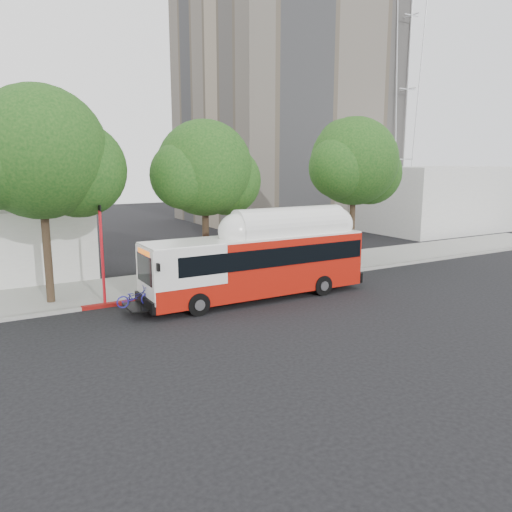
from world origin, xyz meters
The scene contains 12 objects.
ground centered at (0.00, 0.00, 0.00)m, with size 120.00×120.00×0.00m, color black.
sidewalk centered at (0.00, 6.50, 0.07)m, with size 60.00×5.00×0.15m, color gray.
curb_strip centered at (0.00, 3.90, 0.07)m, with size 60.00×0.30×0.15m, color gray.
red_curb_segment centered at (-3.00, 3.90, 0.08)m, with size 10.00×0.32×0.16m, color maroon.
street_tree_left centered at (-8.53, 5.56, 6.60)m, with size 6.67×5.80×9.74m.
street_tree_mid centered at (-0.59, 6.06, 5.91)m, with size 5.75×5.00×8.62m.
street_tree_right centered at (9.44, 5.86, 6.26)m, with size 6.21×5.40×9.18m.
apartment_tower centered at (18.00, 28.00, 17.62)m, with size 18.00×18.00×37.00m.
horizon_block centered at (30.00, 16.00, 3.00)m, with size 20.00×12.00×6.00m, color silver.
comms_tower centered at (26.00, 18.00, 20.00)m, with size 2.80×2.80×40.00m, color silver, non-canonical shape.
transit_bus centered at (-0.22, 1.71, 1.61)m, with size 11.69×2.54×3.45m.
signal_pole centered at (-6.90, 4.14, 2.35)m, with size 0.13×0.43×4.57m.
Camera 1 is at (-11.90, -18.25, 6.42)m, focal length 35.00 mm.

